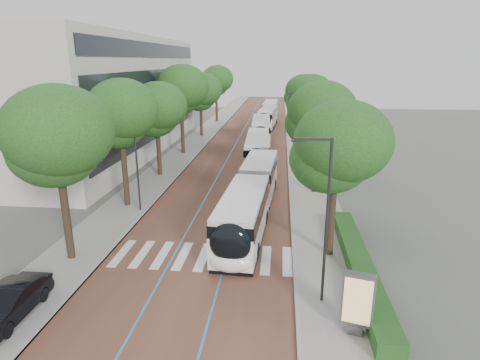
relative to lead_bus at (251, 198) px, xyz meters
name	(u,v)px	position (x,y,z in m)	size (l,w,h in m)	color
ground	(196,265)	(-2.58, -7.32, -1.63)	(160.00, 160.00, 0.00)	#51544C
road	(250,137)	(-2.58, 32.68, -1.62)	(11.00, 140.00, 0.02)	brown
sidewalk_left	(202,136)	(-10.08, 32.68, -1.57)	(4.00, 140.00, 0.12)	gray
sidewalk_right	(300,138)	(4.92, 32.68, -1.57)	(4.00, 140.00, 0.12)	gray
kerb_left	(214,136)	(-8.18, 32.68, -1.57)	(0.20, 140.00, 0.14)	gray
kerb_right	(287,137)	(3.02, 32.68, -1.57)	(0.20, 140.00, 0.14)	gray
zebra_crossing	(203,257)	(-2.38, -6.32, -1.60)	(10.55, 3.60, 0.01)	silver
lane_line_left	(240,137)	(-4.18, 32.68, -1.60)	(0.12, 126.00, 0.01)	#2574B9
lane_line_right	(261,137)	(-0.98, 32.68, -1.60)	(0.12, 126.00, 0.01)	#2574B9
office_building	(86,96)	(-22.06, 20.68, 5.37)	(18.11, 40.00, 14.00)	#B9B5AB
hedge	(359,265)	(6.52, -7.32, -1.11)	(1.20, 14.00, 0.80)	#1A4016
streetlight_near	(323,209)	(4.04, -10.32, 3.19)	(1.82, 0.20, 8.00)	#2A2A2D
streetlight_far	(300,124)	(4.04, 14.68, 3.19)	(1.82, 0.20, 8.00)	#2A2A2D
lamp_post_left	(137,160)	(-8.68, 0.68, 2.49)	(0.14, 0.14, 8.00)	#2A2A2D
trees_left	(177,98)	(-10.08, 18.75, 5.40)	(6.27, 60.86, 10.28)	black
trees_right	(311,108)	(5.12, 15.13, 4.89)	(5.85, 47.57, 9.19)	black
lead_bus	(251,198)	(0.00, 0.00, 0.00)	(3.55, 18.51, 3.20)	black
bus_queued_0	(257,151)	(-0.46, 15.73, 0.00)	(2.98, 12.48, 3.20)	white
bus_queued_1	(261,131)	(-0.76, 29.08, 0.00)	(3.06, 12.50, 3.20)	white
bus_queued_2	(268,118)	(-0.30, 42.50, 0.00)	(3.30, 12.53, 3.20)	white
bus_queued_3	(270,110)	(-0.20, 54.46, 0.00)	(2.95, 12.48, 3.20)	white
ad_panel	(358,302)	(5.41, -12.62, -0.04)	(1.40, 0.71, 2.81)	#59595B
parked_car	(10,303)	(-9.84, -13.15, -0.76)	(1.59, 4.55, 1.50)	black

